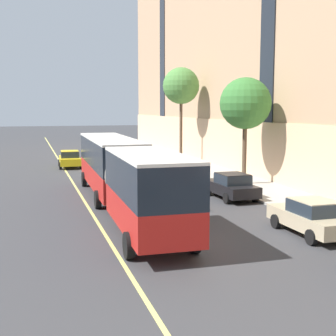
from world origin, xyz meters
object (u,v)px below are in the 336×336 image
city_bus (122,171)px  parked_car_black_0 (231,186)px  street_tree_far_uptown (245,104)px  parked_car_green_1 (178,166)px  taxi_cab (70,159)px  parked_car_champagne_4 (147,154)px  street_tree_far_downtown (181,86)px  parked_car_champagne_2 (312,217)px  fire_hydrant (294,203)px

city_bus → parked_car_black_0: size_ratio=4.58×
parked_car_black_0 → street_tree_far_uptown: size_ratio=0.59×
parked_car_green_1 → street_tree_far_uptown: street_tree_far_uptown is taller
parked_car_black_0 → taxi_cab: same height
parked_car_champagne_4 → city_bus: bearing=-107.5°
taxi_cab → street_tree_far_uptown: street_tree_far_uptown is taller
parked_car_champagne_4 → taxi_cab: (-7.89, -2.29, -0.00)m
street_tree_far_uptown → street_tree_far_downtown: bearing=90.0°
parked_car_green_1 → taxi_cab: same height
parked_car_champagne_2 → taxi_cab: same height
parked_car_black_0 → parked_car_champagne_4: same height
city_bus → taxi_cab: (-1.13, 19.10, -1.32)m
city_bus → fire_hydrant: 9.24m
city_bus → street_tree_far_uptown: 11.59m
parked_car_green_1 → taxi_cab: 11.05m
city_bus → parked_car_green_1: size_ratio=4.67×
parked_car_green_1 → parked_car_champagne_2: 18.89m
parked_car_green_1 → street_tree_far_downtown: (2.84, 7.85, 6.76)m
parked_car_champagne_2 → street_tree_far_uptown: 13.82m
street_tree_far_downtown → parked_car_black_0: bearing=-98.8°
street_tree_far_downtown → fire_hydrant: 23.77m
parked_car_champagne_2 → fire_hydrant: bearing=68.1°
parked_car_green_1 → street_tree_far_uptown: (2.84, -6.31, 4.94)m
street_tree_far_uptown → city_bus: bearing=-151.9°
parked_car_champagne_2 → street_tree_far_uptown: street_tree_far_uptown is taller
city_bus → street_tree_far_downtown: street_tree_far_downtown is taller
city_bus → parked_car_black_0: bearing=8.4°
fire_hydrant → parked_car_champagne_4: bearing=94.0°
street_tree_far_downtown → fire_hydrant: size_ratio=12.80×
parked_car_champagne_4 → street_tree_far_downtown: bearing=-34.9°
city_bus → parked_car_champagne_4: bearing=72.5°
parked_car_green_1 → taxi_cab: size_ratio=0.99×
parked_car_champagne_4 → street_tree_far_uptown: bearing=-79.6°
parked_car_green_1 → street_tree_far_downtown: 10.74m
parked_car_champagne_4 → fire_hydrant: 24.79m
fire_hydrant → parked_car_champagne_2: bearing=-111.9°
parked_car_champagne_2 → parked_car_black_0: bearing=89.7°
parked_car_champagne_2 → street_tree_far_downtown: 27.73m
parked_car_black_0 → taxi_cab: size_ratio=1.01×
taxi_cab → street_tree_far_downtown: size_ratio=0.47×
parked_car_champagne_4 → taxi_cab: size_ratio=1.06×
city_bus → parked_car_champagne_2: 10.15m
parked_car_green_1 → parked_car_champagne_2: same height
parked_car_champagne_4 → taxi_cab: 8.21m
parked_car_champagne_2 → taxi_cab: 27.67m
parked_car_champagne_2 → parked_car_champagne_4: 28.80m
parked_car_black_0 → parked_car_green_1: size_ratio=1.02×
parked_car_black_0 → taxi_cab: 19.78m
city_bus → street_tree_far_uptown: size_ratio=2.71×
city_bus → parked_car_black_0: (6.87, 1.01, -1.32)m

